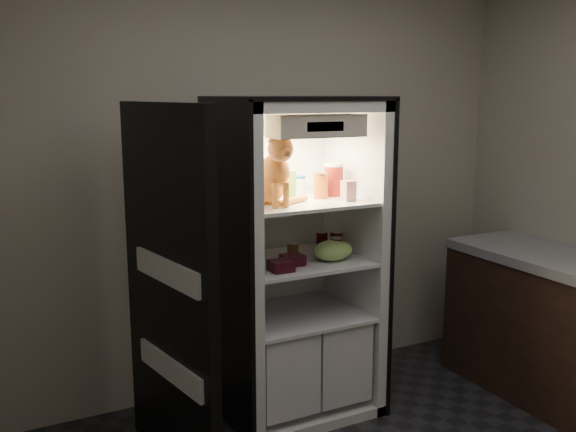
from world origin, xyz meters
The scene contains 16 objects.
room_shell centered at (0.00, 0.00, 1.62)m, with size 3.60×3.60×3.60m.
refrigerator centered at (0.00, 1.38, 0.79)m, with size 0.90×0.72×1.88m.
fridge_door centered at (-0.84, 1.10, 0.91)m, with size 0.20×0.87×1.85m.
tabby_cat centered at (-0.20, 1.25, 1.44)m, with size 0.34×0.39×0.42m.
parmesan_shaker centered at (-0.02, 1.37, 1.37)m, with size 0.06×0.06×0.17m.
mayo_tub centered at (0.09, 1.48, 1.35)m, with size 0.09×0.09×0.12m.
salsa_jar centered at (0.15, 1.31, 1.36)m, with size 0.08×0.08×0.15m.
pepper_jar centered at (0.26, 1.36, 1.39)m, with size 0.11×0.11×0.19m.
cream_carton centered at (0.24, 1.16, 1.35)m, with size 0.07×0.07×0.11m, color white.
soda_can_a centered at (0.21, 1.40, 1.00)m, with size 0.07×0.07×0.13m.
soda_can_b centered at (0.27, 1.33, 1.01)m, with size 0.07×0.07×0.14m.
soda_can_c centered at (0.19, 1.21, 1.01)m, with size 0.07×0.07×0.13m.
condiment_jar centered at (-0.01, 1.37, 0.99)m, with size 0.07×0.07×0.09m.
grape_bag centered at (0.17, 1.20, 1.00)m, with size 0.24×0.17×0.12m, color #8EB856.
berry_box_left centered at (-0.20, 1.14, 0.97)m, with size 0.12×0.12×0.06m, color #470B1B.
berry_box_right centered at (-0.08, 1.23, 0.97)m, with size 0.12×0.12×0.06m, color #470B1B.
Camera 1 is at (-1.72, -1.86, 1.89)m, focal length 40.00 mm.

